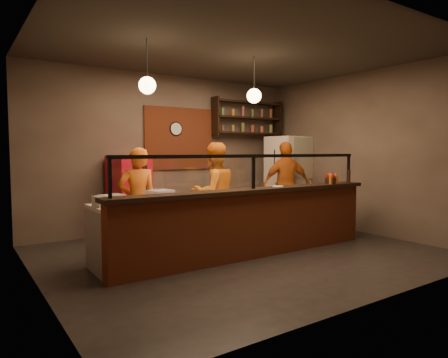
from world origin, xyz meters
TOP-DOWN VIEW (x-y plane):
  - floor at (0.00, 0.00)m, footprint 6.00×6.00m
  - ceiling at (0.00, 0.00)m, footprint 6.00×6.00m
  - wall_back at (0.00, 2.50)m, footprint 6.00×0.00m
  - wall_left at (-3.00, 0.00)m, footprint 0.00×5.00m
  - wall_right at (3.00, 0.00)m, footprint 0.00×5.00m
  - wall_front at (0.00, -2.50)m, footprint 6.00×0.00m
  - brick_patch at (0.20, 2.47)m, footprint 1.60×0.04m
  - service_counter at (0.00, -0.30)m, footprint 4.60×0.25m
  - counter_ledge at (0.00, -0.30)m, footprint 4.70×0.37m
  - worktop_cabinet at (0.00, 0.20)m, footprint 4.60×0.75m
  - worktop at (0.00, 0.20)m, footprint 4.60×0.75m
  - sneeze_guard at (0.00, -0.30)m, footprint 4.50×0.05m
  - wall_shelving at (1.90, 2.32)m, footprint 1.84×0.28m
  - wall_clock at (0.10, 2.46)m, footprint 0.30×0.04m
  - pendant_left at (-1.50, 0.20)m, footprint 0.24×0.24m
  - pendant_right at (0.40, 0.20)m, footprint 0.24×0.24m
  - cook_left at (-1.40, 0.87)m, footprint 0.66×0.48m
  - cook_mid at (0.01, 0.83)m, footprint 0.87×0.69m
  - cook_right at (2.05, 1.16)m, footprint 1.16×0.76m
  - fridge at (2.60, 1.70)m, footprint 0.87×0.82m
  - red_cooler at (-1.05, 2.15)m, footprint 0.76×0.72m
  - pizza_dough at (-0.10, 0.22)m, footprint 0.74×0.74m
  - prep_tub_a at (-1.31, 0.23)m, footprint 0.39×0.34m
  - prep_tub_b at (-2.13, 0.17)m, footprint 0.31×0.27m
  - prep_tub_c at (-2.05, 0.17)m, footprint 0.33×0.28m
  - rolling_pin at (-0.77, 0.29)m, footprint 0.31×0.17m
  - condiment_caddy at (1.71, -0.34)m, footprint 0.23×0.20m
  - pepper_mill at (2.20, -0.33)m, footprint 0.06×0.06m
  - small_plate at (0.53, -0.26)m, footprint 0.20×0.20m

SIDE VIEW (x-z plane):
  - floor at x=0.00m, z-range 0.00..0.00m
  - worktop_cabinet at x=0.00m, z-range 0.00..0.85m
  - service_counter at x=0.00m, z-range 0.00..1.00m
  - red_cooler at x=-1.05m, z-range 0.00..1.55m
  - cook_left at x=-1.40m, z-range 0.00..1.69m
  - worktop at x=0.00m, z-range 0.85..0.90m
  - cook_mid at x=0.01m, z-range 0.00..1.78m
  - pizza_dough at x=-0.10m, z-range 0.90..0.91m
  - cook_right at x=2.05m, z-range 0.00..1.83m
  - rolling_pin at x=-0.77m, z-range 0.90..0.95m
  - prep_tub_b at x=-2.13m, z-range 0.90..1.04m
  - prep_tub_c at x=-2.05m, z-range 0.90..1.05m
  - fridge at x=2.60m, z-range 0.00..1.97m
  - prep_tub_a at x=-1.31m, z-range 0.90..1.07m
  - counter_ledge at x=0.00m, z-range 1.00..1.06m
  - small_plate at x=0.53m, z-range 1.06..1.07m
  - condiment_caddy at x=1.71m, z-range 1.06..1.17m
  - pepper_mill at x=2.20m, z-range 1.06..1.29m
  - sneeze_guard at x=0.00m, z-range 1.11..1.63m
  - wall_back at x=0.00m, z-range -1.40..4.60m
  - wall_left at x=-3.00m, z-range -0.90..4.10m
  - wall_right at x=3.00m, z-range -0.90..4.10m
  - wall_front at x=0.00m, z-range -1.40..4.60m
  - brick_patch at x=0.20m, z-range 1.25..2.55m
  - wall_clock at x=0.10m, z-range 1.95..2.25m
  - wall_shelving at x=1.90m, z-range 1.98..2.83m
  - pendant_left at x=-1.50m, z-range 2.17..2.94m
  - pendant_right at x=0.40m, z-range 2.17..2.94m
  - ceiling at x=0.00m, z-range 3.20..3.20m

